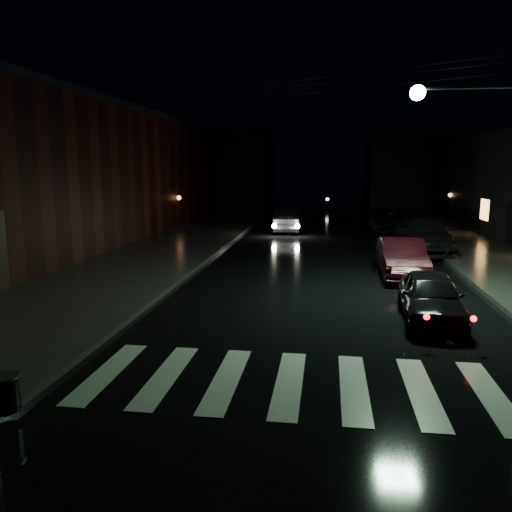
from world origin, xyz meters
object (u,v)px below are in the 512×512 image
at_px(oncoming_car, 287,220).
at_px(parked_car_d, 391,220).
at_px(parked_car_a, 431,296).
at_px(parked_car_c, 423,235).
at_px(parked_car_b, 402,258).

bearing_deg(oncoming_car, parked_car_d, -173.88).
bearing_deg(parked_car_d, parked_car_a, -94.74).
height_order(parked_car_c, oncoming_car, parked_car_c).
distance_m(parked_car_a, parked_car_d, 19.09).
xyz_separation_m(parked_car_a, oncoming_car, (-5.30, 17.94, 0.10)).
height_order(parked_car_a, oncoming_car, oncoming_car).
bearing_deg(parked_car_a, oncoming_car, 109.55).
bearing_deg(parked_car_c, parked_car_b, -107.60).
distance_m(parked_car_a, parked_car_b, 5.41).
distance_m(parked_car_b, parked_car_c, 6.11).
height_order(parked_car_a, parked_car_d, parked_car_d).
relative_size(parked_car_a, parked_car_d, 0.72).
xyz_separation_m(parked_car_c, parked_car_d, (-0.59, 7.80, -0.10)).
bearing_deg(parked_car_b, oncoming_car, 113.56).
height_order(parked_car_a, parked_car_b, parked_car_b).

